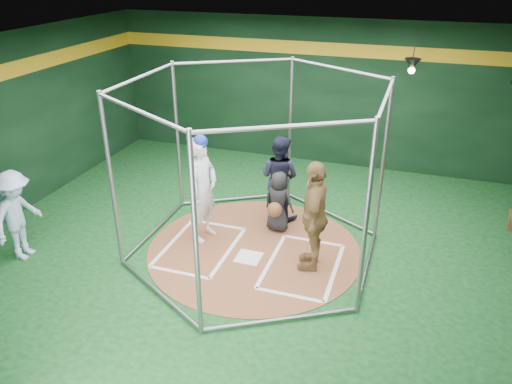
% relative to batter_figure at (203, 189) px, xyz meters
% --- Properties ---
extents(room_shell, '(10.10, 9.10, 3.53)m').
position_rel_batter_figure_xyz_m(room_shell, '(1.01, -0.11, 0.75)').
color(room_shell, '#0D3B15').
rests_on(room_shell, ground).
extents(clay_disc, '(3.80, 3.80, 0.01)m').
position_rel_batter_figure_xyz_m(clay_disc, '(1.01, -0.12, -1.00)').
color(clay_disc, brown).
rests_on(clay_disc, ground).
extents(home_plate, '(0.43, 0.43, 0.01)m').
position_rel_batter_figure_xyz_m(home_plate, '(1.01, -0.42, -0.99)').
color(home_plate, white).
rests_on(home_plate, clay_disc).
extents(batter_box_left, '(1.17, 1.77, 0.01)m').
position_rel_batter_figure_xyz_m(batter_box_left, '(0.06, -0.37, -0.99)').
color(batter_box_left, white).
rests_on(batter_box_left, clay_disc).
extents(batter_box_right, '(1.17, 1.77, 0.01)m').
position_rel_batter_figure_xyz_m(batter_box_right, '(1.96, -0.37, -0.99)').
color(batter_box_right, white).
rests_on(batter_box_right, clay_disc).
extents(batting_cage, '(4.05, 4.67, 3.00)m').
position_rel_batter_figure_xyz_m(batting_cage, '(1.01, -0.12, 0.49)').
color(batting_cage, gray).
rests_on(batting_cage, ground).
extents(pendant_lamp_near, '(0.34, 0.34, 0.90)m').
position_rel_batter_figure_xyz_m(pendant_lamp_near, '(3.21, 3.48, 1.74)').
color(pendant_lamp_near, black).
rests_on(pendant_lamp_near, room_shell).
extents(batter_figure, '(0.58, 0.78, 2.01)m').
position_rel_batter_figure_xyz_m(batter_figure, '(0.00, 0.00, 0.00)').
color(batter_figure, silver).
rests_on(batter_figure, clay_disc).
extents(visitor_leopard, '(0.60, 1.16, 1.90)m').
position_rel_batter_figure_xyz_m(visitor_leopard, '(2.10, -0.28, -0.05)').
color(visitor_leopard, tan).
rests_on(visitor_leopard, clay_disc).
extents(catcher_figure, '(0.63, 0.62, 1.18)m').
position_rel_batter_figure_xyz_m(catcher_figure, '(1.21, 0.69, -0.41)').
color(catcher_figure, black).
rests_on(catcher_figure, clay_disc).
extents(umpire, '(0.96, 0.83, 1.69)m').
position_rel_batter_figure_xyz_m(umpire, '(1.07, 1.24, -0.15)').
color(umpire, black).
rests_on(umpire, clay_disc).
extents(bystander_blue, '(0.66, 1.08, 1.61)m').
position_rel_batter_figure_xyz_m(bystander_blue, '(-2.72, -1.59, -0.20)').
color(bystander_blue, '#AFC5E8').
rests_on(bystander_blue, ground).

